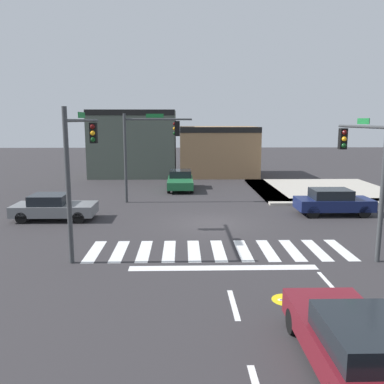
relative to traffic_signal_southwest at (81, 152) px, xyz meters
name	(u,v)px	position (x,y,z in m)	size (l,w,h in m)	color
ground_plane	(211,223)	(5.60, 3.75, -3.96)	(120.00, 120.00, 0.00)	#302D30
crosswalk_near	(219,251)	(5.60, -0.75, -3.96)	(10.57, 2.85, 0.01)	silver
lane_markings	(291,339)	(6.75, -7.68, -3.96)	(6.80, 18.75, 0.01)	white
bike_detector_marking	(287,300)	(7.21, -5.48, -3.96)	(0.90, 0.90, 0.01)	yellow
curb_corner_northeast	(316,191)	(14.09, 13.16, -3.89)	(10.00, 10.60, 0.15)	#B2AA9E
storefront_row	(171,147)	(3.02, 22.64, -1.19)	(15.58, 6.22, 6.18)	#4C564C
traffic_signal_southwest	(81,152)	(0.00, 0.00, 0.00)	(0.32, 5.64, 5.73)	#383A3D
traffic_signal_southeast	(363,158)	(11.45, -0.42, -0.21)	(0.32, 4.63, 5.55)	#383A3D
traffic_signal_northwest	(148,141)	(1.99, 9.41, -0.03)	(4.33, 0.32, 5.68)	#383A3D
car_maroon	(354,341)	(7.69, -9.06, -3.24)	(1.86, 4.36, 1.42)	maroon
car_green	(180,180)	(3.97, 14.52, -3.27)	(1.90, 4.52, 1.39)	#1E6638
car_navy	(333,202)	(12.56, 5.56, -3.21)	(4.13, 1.84, 1.47)	#141E4C
car_gray	(53,207)	(-2.75, 4.78, -3.28)	(4.28, 1.94, 1.37)	slate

